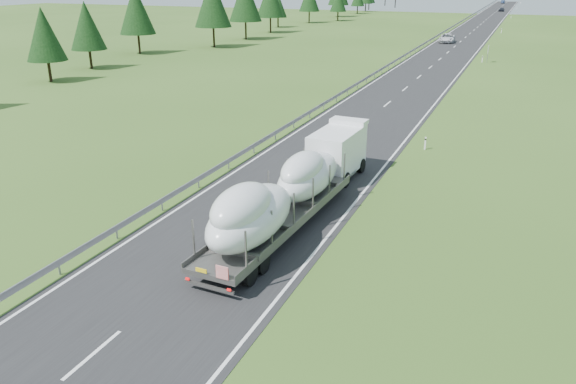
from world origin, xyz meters
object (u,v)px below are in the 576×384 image
at_px(boat_truck, 293,184).
at_px(distant_car_blue, 503,2).
at_px(distant_van, 447,38).
at_px(distant_car_dark, 502,9).
at_px(highway_sign, 488,51).

height_order(boat_truck, distant_car_blue, boat_truck).
bearing_deg(distant_car_blue, distant_van, -89.82).
distance_m(boat_truck, distant_van, 91.87).
bearing_deg(distant_van, distant_car_dark, 84.71).
xyz_separation_m(distant_van, distant_car_blue, (1.20, 173.91, -0.12)).
bearing_deg(distant_car_blue, boat_truck, -88.70).
bearing_deg(highway_sign, distant_car_dark, 92.30).
bearing_deg(boat_truck, distant_van, 92.84).
relative_size(distant_van, distant_car_blue, 1.38).
bearing_deg(distant_car_dark, boat_truck, -84.74).
height_order(highway_sign, distant_van, highway_sign).
height_order(highway_sign, boat_truck, boat_truck).
xyz_separation_m(highway_sign, distant_car_blue, (-8.37, 199.28, -1.08)).
bearing_deg(distant_car_dark, distant_van, -87.01).
distance_m(highway_sign, distant_van, 27.14).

